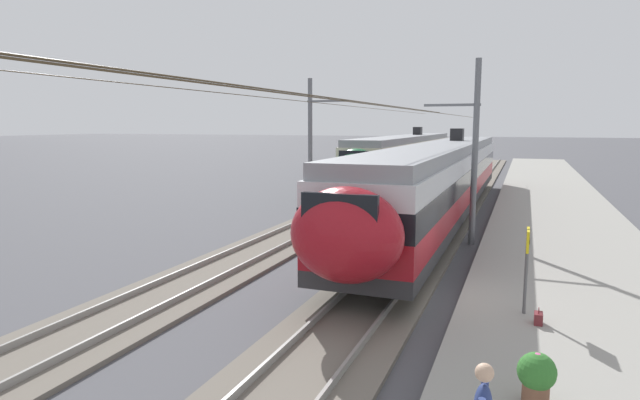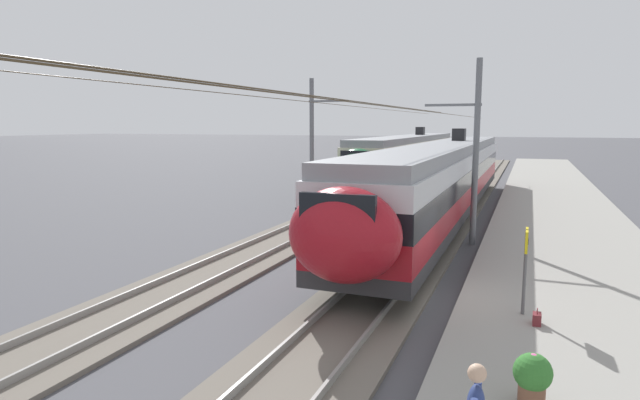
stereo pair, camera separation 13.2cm
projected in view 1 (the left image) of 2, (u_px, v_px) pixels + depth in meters
ground_plane at (426, 305)px, 14.20m from camera, size 400.00×400.00×0.00m
platform_slab at (589, 317)px, 12.78m from camera, size 120.00×6.05×0.37m
track_near at (373, 296)px, 14.71m from camera, size 120.00×3.00×0.28m
track_far at (206, 276)px, 16.64m from camera, size 120.00×3.00×0.28m
train_near_platform at (443, 176)px, 26.28m from camera, size 32.10×2.97×4.27m
train_far_track at (406, 156)px, 43.80m from camera, size 29.42×2.93×4.27m
catenary_mast_mid at (471, 149)px, 20.89m from camera, size 49.81×2.20×7.31m
catenary_mast_far_side at (313, 141)px, 29.23m from camera, size 49.81×2.25×7.27m
platform_sign at (527, 252)px, 12.31m from camera, size 0.70×0.08×2.02m
handbag_near_sign at (538, 318)px, 11.84m from camera, size 0.32×0.18×0.38m
potted_plant_platform_edge at (537, 375)px, 8.37m from camera, size 0.60×0.60×0.86m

